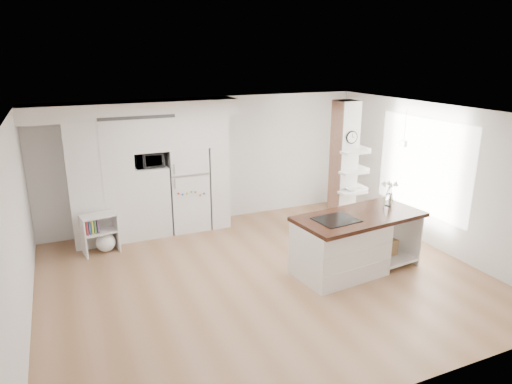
# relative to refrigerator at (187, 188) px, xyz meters

# --- Properties ---
(floor) EXTENTS (7.00, 6.00, 0.01)m
(floor) POSITION_rel_refrigerator_xyz_m (0.53, -2.68, -0.88)
(floor) COLOR #A27657
(floor) RESTS_ON ground
(room) EXTENTS (7.04, 6.04, 2.72)m
(room) POSITION_rel_refrigerator_xyz_m (0.53, -2.68, 0.98)
(room) COLOR white
(room) RESTS_ON ground
(cabinet_wall) EXTENTS (4.00, 0.71, 2.70)m
(cabinet_wall) POSITION_rel_refrigerator_xyz_m (-0.92, -0.01, 0.63)
(cabinet_wall) COLOR white
(cabinet_wall) RESTS_ON floor
(refrigerator) EXTENTS (0.78, 0.69, 1.75)m
(refrigerator) POSITION_rel_refrigerator_xyz_m (0.00, 0.00, 0.00)
(refrigerator) COLOR white
(refrigerator) RESTS_ON floor
(column) EXTENTS (0.69, 0.90, 2.70)m
(column) POSITION_rel_refrigerator_xyz_m (2.90, -1.55, 0.48)
(column) COLOR silver
(column) RESTS_ON floor
(window) EXTENTS (0.00, 2.40, 2.40)m
(window) POSITION_rel_refrigerator_xyz_m (4.00, -2.38, 0.62)
(window) COLOR white
(window) RESTS_ON room
(pendant_light) EXTENTS (0.12, 0.12, 0.10)m
(pendant_light) POSITION_rel_refrigerator_xyz_m (2.23, -2.53, 1.24)
(pendant_light) COLOR white
(pendant_light) RESTS_ON room
(kitchen_island) EXTENTS (2.29, 1.27, 1.56)m
(kitchen_island) POSITION_rel_refrigerator_xyz_m (1.86, -3.06, -0.36)
(kitchen_island) COLOR white
(kitchen_island) RESTS_ON floor
(bookshelf) EXTENTS (0.68, 0.46, 0.74)m
(bookshelf) POSITION_rel_refrigerator_xyz_m (-1.80, -0.55, -0.55)
(bookshelf) COLOR white
(bookshelf) RESTS_ON floor
(floor_plant_a) EXTENTS (0.35, 0.32, 0.52)m
(floor_plant_a) POSITION_rel_refrigerator_xyz_m (3.52, -2.75, -0.61)
(floor_plant_a) COLOR #45722D
(floor_plant_a) RESTS_ON floor
(floor_plant_b) EXTENTS (0.32, 0.32, 0.49)m
(floor_plant_b) POSITION_rel_refrigerator_xyz_m (3.52, -0.24, -0.63)
(floor_plant_b) COLOR #45722D
(floor_plant_b) RESTS_ON floor
(microwave) EXTENTS (0.54, 0.37, 0.30)m
(microwave) POSITION_rel_refrigerator_xyz_m (-0.75, -0.06, 0.69)
(microwave) COLOR #2D2D2D
(microwave) RESTS_ON cabinet_wall
(shelf_plant) EXTENTS (0.27, 0.23, 0.30)m
(shelf_plant) POSITION_rel_refrigerator_xyz_m (3.15, -1.38, 0.65)
(shelf_plant) COLOR #45722D
(shelf_plant) RESTS_ON column
(decor_bowl) EXTENTS (0.22, 0.22, 0.05)m
(decor_bowl) POSITION_rel_refrigerator_xyz_m (2.82, -1.78, 0.13)
(decor_bowl) COLOR white
(decor_bowl) RESTS_ON column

